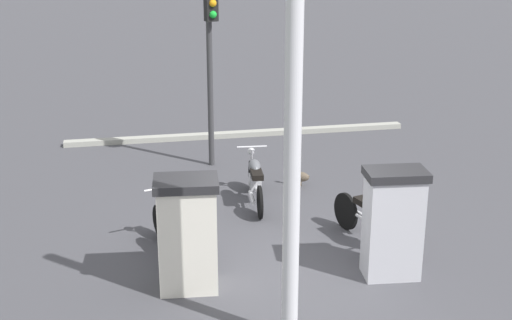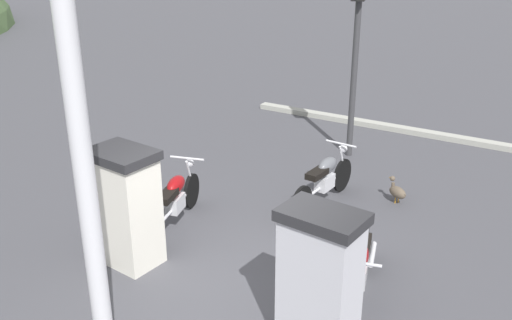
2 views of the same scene
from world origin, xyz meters
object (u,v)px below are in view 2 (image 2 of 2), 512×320
object	(u,v)px
motorcycle_far_pump	(174,200)
canopy_support_pole	(82,158)
motorcycle_extra	(324,178)
wandering_duck	(397,191)
fuel_pump_near	(320,280)
motorcycle_near_pump	(359,269)
roadside_traffic_light	(357,27)
fuel_pump_far	(126,207)

from	to	relation	value
motorcycle_far_pump	canopy_support_pole	size ratio (longest dim) A/B	0.41
motorcycle_extra	wandering_duck	xyz separation A→B (m)	(0.74, -0.98, -0.26)
fuel_pump_near	motorcycle_near_pump	size ratio (longest dim) A/B	0.79
motorcycle_near_pump	roadside_traffic_light	bearing A→B (deg)	27.71
canopy_support_pole	motorcycle_far_pump	bearing A→B (deg)	27.97
motorcycle_far_pump	motorcycle_extra	distance (m)	2.48
canopy_support_pole	fuel_pump_far	bearing A→B (deg)	38.94
motorcycle_extra	canopy_support_pole	size ratio (longest dim) A/B	0.41
fuel_pump_far	canopy_support_pole	size ratio (longest dim) A/B	0.35
motorcycle_far_pump	canopy_support_pole	world-z (taller)	canopy_support_pole
fuel_pump_near	roadside_traffic_light	bearing A→B (deg)	23.05
wandering_duck	fuel_pump_near	bearing A→B (deg)	-170.73
canopy_support_pole	motorcycle_extra	bearing A→B (deg)	-1.74
motorcycle_extra	roadside_traffic_light	distance (m)	3.10
motorcycle_near_pump	canopy_support_pole	bearing A→B (deg)	143.63
fuel_pump_near	wandering_duck	distance (m)	3.90
wandering_duck	canopy_support_pole	size ratio (longest dim) A/B	0.09
motorcycle_near_pump	canopy_support_pole	xyz separation A→B (m)	(-2.40, 1.77, 1.81)
fuel_pump_near	motorcycle_far_pump	world-z (taller)	fuel_pump_near
wandering_duck	canopy_support_pole	bearing A→B (deg)	167.99
motorcycle_far_pump	motorcycle_extra	size ratio (longest dim) A/B	0.99
wandering_duck	roadside_traffic_light	world-z (taller)	roadside_traffic_light
motorcycle_near_pump	fuel_pump_far	bearing A→B (deg)	107.64
motorcycle_extra	canopy_support_pole	bearing A→B (deg)	178.26
roadside_traffic_light	fuel_pump_far	bearing A→B (deg)	172.45
motorcycle_far_pump	wandering_duck	bearing A→B (deg)	-42.13
wandering_duck	roadside_traffic_light	distance (m)	3.20
roadside_traffic_light	wandering_duck	bearing A→B (deg)	-131.81
fuel_pump_near	roadside_traffic_light	xyz separation A→B (m)	(5.24, 2.23, 1.75)
motorcycle_extra	roadside_traffic_light	world-z (taller)	roadside_traffic_light
motorcycle_far_pump	wandering_duck	size ratio (longest dim) A/B	4.45
wandering_duck	canopy_support_pole	distance (m)	5.77
motorcycle_far_pump	roadside_traffic_light	distance (m)	4.75
motorcycle_far_pump	canopy_support_pole	bearing A→B (deg)	-152.03
fuel_pump_far	wandering_duck	size ratio (longest dim) A/B	3.77
fuel_pump_near	roadside_traffic_light	world-z (taller)	roadside_traffic_light
roadside_traffic_light	canopy_support_pole	world-z (taller)	canopy_support_pole
fuel_pump_far	motorcycle_extra	xyz separation A→B (m)	(3.06, -1.32, -0.36)
motorcycle_extra	motorcycle_near_pump	bearing A→B (deg)	-142.38
fuel_pump_far	motorcycle_far_pump	size ratio (longest dim) A/B	0.85
motorcycle_far_pump	roadside_traffic_light	size ratio (longest dim) A/B	0.51
wandering_duck	roadside_traffic_light	size ratio (longest dim) A/B	0.11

